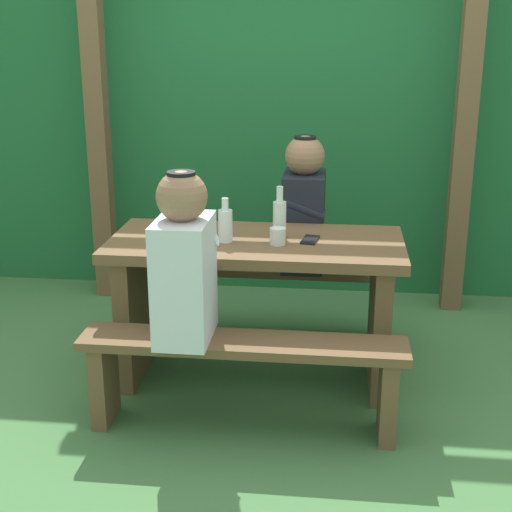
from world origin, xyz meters
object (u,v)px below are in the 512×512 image
object	(u,v)px
picnic_table	(256,284)
person_white_shirt	(184,263)
cell_phone	(310,240)
bench_near	(243,365)
drinking_glass	(278,236)
bottle_right	(225,224)
person_black_coat	(304,208)
bottle_left	(280,218)
bench_far	(266,285)

from	to	relation	value
picnic_table	person_white_shirt	distance (m)	0.61
picnic_table	cell_phone	world-z (taller)	cell_phone
bench_near	cell_phone	bearing A→B (deg)	63.19
drinking_glass	bottle_right	distance (m)	0.25
person_white_shirt	drinking_glass	xyz separation A→B (m)	(0.35, 0.43, 0.00)
person_black_coat	drinking_glass	distance (m)	0.58
bench_near	cell_phone	xyz separation A→B (m)	(0.26, 0.51, 0.42)
bench_near	bottle_left	distance (m)	0.75
drinking_glass	bottle_right	bearing A→B (deg)	175.61
bottle_right	cell_phone	size ratio (longest dim) A/B	1.50
bench_far	cell_phone	xyz separation A→B (m)	(0.26, -0.49, 0.42)
bench_far	bottle_left	distance (m)	0.70
person_black_coat	drinking_glass	xyz separation A→B (m)	(-0.09, -0.57, 0.00)
person_white_shirt	bottle_left	bearing A→B (deg)	56.47
picnic_table	bench_far	distance (m)	0.53
picnic_table	person_black_coat	xyz separation A→B (m)	(0.20, 0.50, 0.26)
person_black_coat	cell_phone	distance (m)	0.49
bench_far	person_white_shirt	world-z (taller)	person_white_shirt
person_white_shirt	bottle_right	distance (m)	0.46
bottle_left	picnic_table	bearing A→B (deg)	-163.13
bottle_right	drinking_glass	bearing A→B (deg)	-4.39
person_black_coat	bottle_right	distance (m)	0.65
person_white_shirt	bottle_left	xyz separation A→B (m)	(0.35, 0.53, 0.07)
picnic_table	drinking_glass	xyz separation A→B (m)	(0.11, -0.07, 0.27)
bench_far	picnic_table	bearing A→B (deg)	-90.00
person_black_coat	picnic_table	bearing A→B (deg)	-112.06
drinking_glass	bottle_right	world-z (taller)	bottle_right
drinking_glass	person_black_coat	bearing A→B (deg)	80.74
cell_phone	drinking_glass	bearing A→B (deg)	-143.84
person_black_coat	bottle_right	xyz separation A→B (m)	(-0.34, -0.55, 0.05)
bench_near	person_black_coat	bearing A→B (deg)	78.58
bottle_right	cell_phone	xyz separation A→B (m)	(0.40, 0.06, -0.08)
bench_near	bench_far	bearing A→B (deg)	90.00
bench_far	bottle_left	size ratio (longest dim) A/B	5.53
drinking_glass	bottle_right	xyz separation A→B (m)	(-0.25, 0.02, 0.04)
picnic_table	person_black_coat	bearing A→B (deg)	67.94
picnic_table	bench_near	world-z (taller)	picnic_table
person_white_shirt	bench_far	bearing A→B (deg)	76.33
bench_far	bottle_left	bearing A→B (deg)	-76.90
bench_far	person_black_coat	distance (m)	0.49
bench_far	bottle_right	size ratio (longest dim) A/B	6.65
person_white_shirt	cell_phone	distance (m)	0.71
drinking_glass	bottle_left	world-z (taller)	bottle_left
bottle_left	bench_far	bearing A→B (deg)	103.10
bench_near	bottle_right	bearing A→B (deg)	107.13
picnic_table	cell_phone	xyz separation A→B (m)	(0.26, 0.01, 0.23)
picnic_table	bench_near	size ratio (longest dim) A/B	1.00
bottle_left	bottle_right	distance (m)	0.26
bench_far	bottle_left	world-z (taller)	bottle_left
person_black_coat	drinking_glass	bearing A→B (deg)	-99.26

